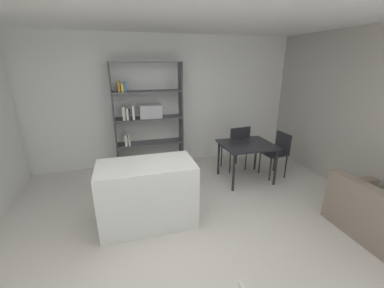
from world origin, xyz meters
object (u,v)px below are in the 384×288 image
at_px(open_bookshelf, 145,118).
at_px(dining_table, 247,148).
at_px(kitchen_island, 148,194).
at_px(dining_chair_window_side, 278,150).
at_px(dining_chair_far, 237,144).

distance_m(open_bookshelf, dining_table, 2.12).
height_order(kitchen_island, open_bookshelf, open_bookshelf).
bearing_deg(kitchen_island, dining_chair_window_side, 17.76).
relative_size(kitchen_island, open_bookshelf, 0.59).
xyz_separation_m(kitchen_island, dining_table, (1.95, 0.84, 0.19)).
height_order(dining_chair_window_side, dining_chair_far, dining_chair_far).
distance_m(dining_chair_window_side, dining_chair_far, 0.80).
xyz_separation_m(kitchen_island, dining_chair_window_side, (2.63, 0.84, 0.08)).
height_order(open_bookshelf, dining_chair_far, open_bookshelf).
bearing_deg(dining_table, dining_chair_window_side, 0.43).
bearing_deg(dining_chair_far, open_bookshelf, -26.55).
height_order(dining_table, dining_chair_window_side, dining_chair_window_side).
relative_size(kitchen_island, dining_chair_window_side, 1.47).
distance_m(kitchen_island, dining_table, 2.13).
bearing_deg(kitchen_island, dining_chair_far, 33.09).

